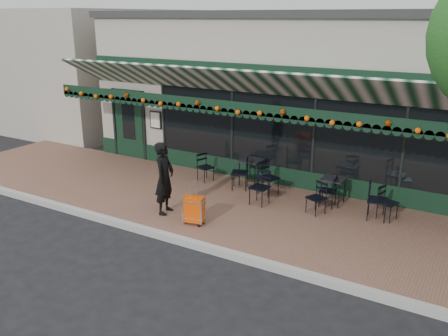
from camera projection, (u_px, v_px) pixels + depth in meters
The scene contains 17 objects.
ground at pixel (181, 242), 10.02m from camera, with size 80.00×80.00×0.00m, color black.
sidewalk at pixel (228, 207), 11.64m from camera, with size 18.00×4.00×0.15m, color brown.
curb at pixel (179, 240), 9.93m from camera, with size 18.00×0.16×0.15m, color #9E9E99.
restaurant_building at pixel (315, 88), 15.76m from camera, with size 12.00×9.60×4.50m.
neighbor_building_left at pixel (51, 64), 22.11m from camera, with size 12.00×8.00×4.80m, color #9C9489.
woman at pixel (164, 178), 10.89m from camera, with size 0.62×0.41×1.70m, color black.
suitcase at pixel (194, 210), 10.43m from camera, with size 0.48×0.33×0.99m.
cafe_table_a at pixel (333, 181), 11.49m from camera, with size 0.53×0.53×0.66m.
cafe_table_b at pixel (251, 162), 12.82m from camera, with size 0.57×0.57×0.70m.
chair_a_left at pixel (328, 191), 11.39m from camera, with size 0.38×0.38×0.77m, color black, non-canonical shape.
chair_a_right at pixel (388, 203), 10.65m from camera, with size 0.39×0.39×0.78m, color black, non-canonical shape.
chair_a_front at pixel (316, 198), 10.96m from camera, with size 0.38×0.38×0.76m, color black, non-canonical shape.
chair_a_extra at pixel (378, 201), 10.64m from camera, with size 0.45×0.45×0.90m, color black, non-canonical shape.
chair_b_left at pixel (240, 173), 12.54m from camera, with size 0.44×0.44×0.88m, color black, non-canonical shape.
chair_b_right at pixel (269, 178), 12.13m from camera, with size 0.44×0.44×0.88m, color black, non-canonical shape.
chair_b_front at pixel (260, 188), 11.51m from camera, with size 0.43×0.43×0.85m, color black, non-canonical shape.
chair_solo at pixel (205, 167), 13.17m from camera, with size 0.39×0.39×0.77m, color black, non-canonical shape.
Camera 1 is at (5.37, -7.35, 4.56)m, focal length 38.00 mm.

